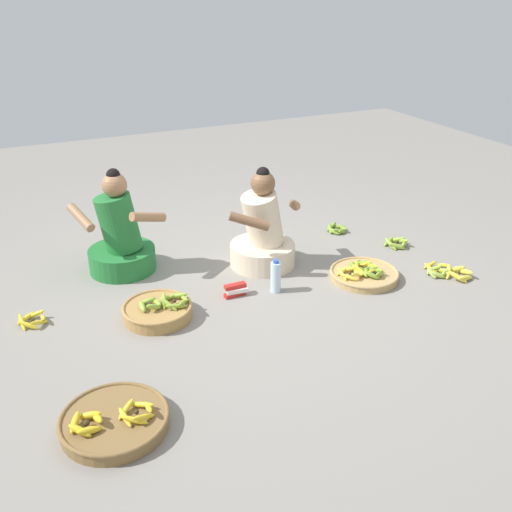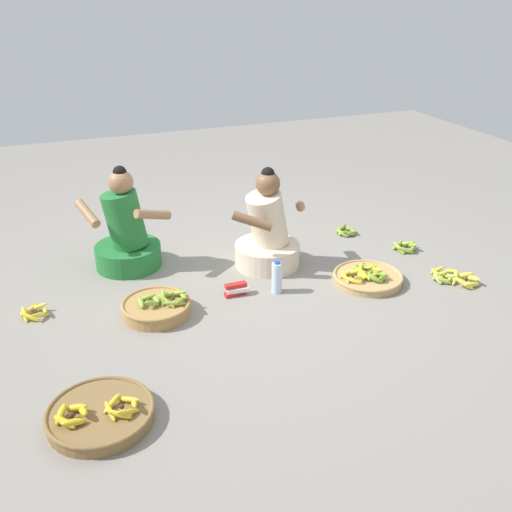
# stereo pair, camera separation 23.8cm
# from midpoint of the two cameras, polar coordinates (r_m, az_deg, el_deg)

# --- Properties ---
(ground_plane) EXTENTS (10.00, 10.00, 0.00)m
(ground_plane) POSITION_cam_midpoint_polar(r_m,az_deg,el_deg) (4.36, 0.60, -3.11)
(ground_plane) COLOR gray
(vendor_woman_front) EXTENTS (0.72, 0.54, 0.82)m
(vendor_woman_front) POSITION_cam_midpoint_polar(r_m,az_deg,el_deg) (4.59, 2.63, 2.07)
(vendor_woman_front) COLOR beige
(vendor_woman_front) RESTS_ON ground
(vendor_woman_behind) EXTENTS (0.69, 0.54, 0.83)m
(vendor_woman_behind) POSITION_cam_midpoint_polar(r_m,az_deg,el_deg) (4.66, -11.21, 2.00)
(vendor_woman_behind) COLOR #237233
(vendor_woman_behind) RESTS_ON ground
(banana_basket_back_center) EXTENTS (0.48, 0.48, 0.17)m
(banana_basket_back_center) POSITION_cam_midpoint_polar(r_m,az_deg,el_deg) (4.03, -8.05, -5.01)
(banana_basket_back_center) COLOR #A87F47
(banana_basket_back_center) RESTS_ON ground
(banana_basket_front_center) EXTENTS (0.53, 0.53, 0.14)m
(banana_basket_front_center) POSITION_cam_midpoint_polar(r_m,az_deg,el_deg) (4.52, 12.39, -2.05)
(banana_basket_front_center) COLOR tan
(banana_basket_front_center) RESTS_ON ground
(banana_basket_mid_right) EXTENTS (0.57, 0.57, 0.14)m
(banana_basket_mid_right) POSITION_cam_midpoint_polar(r_m,az_deg,el_deg) (3.20, -12.96, -14.94)
(banana_basket_mid_right) COLOR brown
(banana_basket_mid_right) RESTS_ON ground
(loose_bananas_mid_left) EXTENTS (0.21, 0.22, 0.09)m
(loose_bananas_mid_left) POSITION_cam_midpoint_polar(r_m,az_deg,el_deg) (4.23, -19.42, -5.27)
(loose_bananas_mid_left) COLOR yellow
(loose_bananas_mid_left) RESTS_ON ground
(loose_bananas_back_left) EXTENTS (0.20, 0.21, 0.09)m
(loose_bananas_back_left) POSITION_cam_midpoint_polar(r_m,az_deg,el_deg) (5.33, 10.13, 2.40)
(loose_bananas_back_left) COLOR olive
(loose_bananas_back_left) RESTS_ON ground
(loose_bananas_front_right) EXTENTS (0.32, 0.38, 0.10)m
(loose_bananas_front_right) POSITION_cam_midpoint_polar(r_m,az_deg,el_deg) (4.72, 20.21, -2.04)
(loose_bananas_front_right) COLOR yellow
(loose_bananas_front_right) RESTS_ON ground
(loose_bananas_near_bicycle) EXTENTS (0.23, 0.23, 0.10)m
(loose_bananas_near_bicycle) POSITION_cam_midpoint_polar(r_m,az_deg,el_deg) (5.13, 15.77, 0.86)
(loose_bananas_near_bicycle) COLOR #8CAD38
(loose_bananas_near_bicycle) RESTS_ON ground
(water_bottle) EXTENTS (0.08, 0.08, 0.26)m
(water_bottle) POSITION_cam_midpoint_polar(r_m,az_deg,el_deg) (4.25, 3.66, -2.14)
(water_bottle) COLOR silver
(water_bottle) RESTS_ON ground
(packet_carton_stack) EXTENTS (0.18, 0.08, 0.09)m
(packet_carton_stack) POSITION_cam_midpoint_polar(r_m,az_deg,el_deg) (4.23, -0.34, -3.34)
(packet_carton_stack) COLOR red
(packet_carton_stack) RESTS_ON ground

